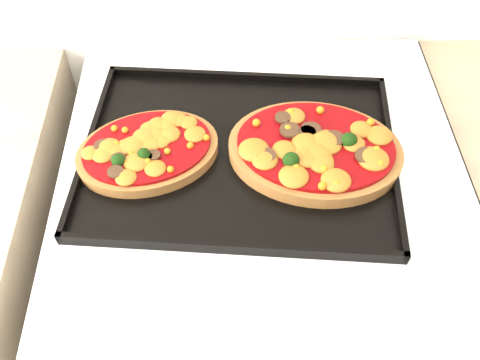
{
  "coord_description": "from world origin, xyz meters",
  "views": [
    {
      "loc": [
        -0.01,
        1.21,
        1.51
      ],
      "look_at": [
        0.01,
        1.67,
        0.92
      ],
      "focal_mm": 40.0,
      "sensor_mm": 36.0,
      "label": 1
    }
  ],
  "objects_px": {
    "stove": "(256,305)",
    "pizza_right": "(315,148)",
    "pizza_left": "(148,149)",
    "baking_tray": "(239,152)"
  },
  "relations": [
    {
      "from": "stove",
      "to": "pizza_right",
      "type": "bearing_deg",
      "value": 10.1
    },
    {
      "from": "pizza_left",
      "to": "pizza_right",
      "type": "height_order",
      "value": "pizza_right"
    },
    {
      "from": "pizza_left",
      "to": "pizza_right",
      "type": "relative_size",
      "value": 0.82
    },
    {
      "from": "stove",
      "to": "baking_tray",
      "type": "height_order",
      "value": "baking_tray"
    },
    {
      "from": "baking_tray",
      "to": "pizza_left",
      "type": "height_order",
      "value": "pizza_left"
    },
    {
      "from": "baking_tray",
      "to": "pizza_right",
      "type": "height_order",
      "value": "pizza_right"
    },
    {
      "from": "pizza_left",
      "to": "pizza_right",
      "type": "distance_m",
      "value": 0.24
    },
    {
      "from": "pizza_left",
      "to": "pizza_right",
      "type": "bearing_deg",
      "value": -2.01
    },
    {
      "from": "baking_tray",
      "to": "pizza_left",
      "type": "relative_size",
      "value": 2.19
    },
    {
      "from": "baking_tray",
      "to": "stove",
      "type": "bearing_deg",
      "value": -27.49
    }
  ]
}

